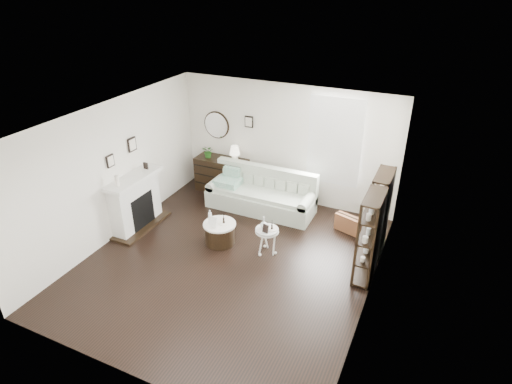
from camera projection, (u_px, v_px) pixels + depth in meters
The scene contains 18 objects.
room at pixel (318, 139), 9.06m from camera, with size 5.50×5.50×5.50m.
fireplace at pixel (136, 203), 8.76m from camera, with size 0.50×1.40×1.84m.
shelf_unit_far at pixel (379, 213), 7.91m from camera, with size 0.30×0.80×1.60m.
shelf_unit_near at pixel (369, 237), 7.19m from camera, with size 0.30×0.80×1.60m.
sofa at pixel (262, 196), 9.53m from camera, with size 2.39×0.83×0.93m.
quilt at pixel (228, 182), 9.62m from camera, with size 0.55×0.45×0.14m, color #248769.
suitcase at pixel (348, 224), 8.74m from camera, with size 0.54×0.18×0.36m, color brown.
dresser at pixel (222, 175), 10.26m from camera, with size 1.24×0.53×0.83m.
table_lamp at pixel (235, 154), 9.84m from camera, with size 0.24×0.24×0.39m, color white, non-canonical shape.
potted_plant at pixel (208, 152), 10.07m from camera, with size 0.27×0.23×0.30m, color #235A19.
drum_table at pixel (220, 233), 8.36m from camera, with size 0.64×0.64×0.44m.
pedestal_table at pixel (267, 231), 7.94m from camera, with size 0.44×0.44×0.53m.
eiffel_drum at pixel (224, 219), 8.22m from camera, with size 0.12×0.12×0.20m, color black, non-canonical shape.
bottle_drum at pixel (210, 217), 8.19m from camera, with size 0.07×0.07×0.29m, color silver.
card_frame_drum at pixel (213, 222), 8.09m from camera, with size 0.16×0.01×0.22m, color white.
eiffel_ped at pixel (272, 225), 7.87m from camera, with size 0.10×0.10×0.17m, color black, non-canonical shape.
flask_ped at pixel (264, 222), 7.90m from camera, with size 0.13×0.13×0.23m, color silver, non-canonical shape.
card_frame_ped at pixel (266, 229), 7.78m from camera, with size 0.12×0.01×0.16m, color black.
Camera 1 is at (3.12, -5.60, 4.82)m, focal length 30.00 mm.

